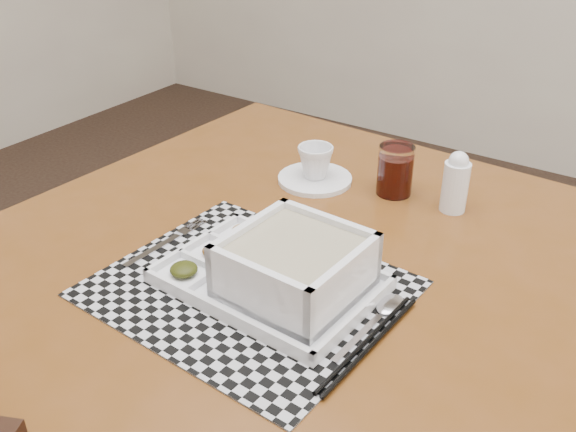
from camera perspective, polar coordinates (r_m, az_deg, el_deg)
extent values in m
cube|color=#5C3310|center=(1.08, 0.95, -4.15)|extent=(1.10, 1.10, 0.04)
cylinder|color=#5C3310|center=(1.86, -2.32, -2.92)|extent=(0.05, 0.05, 0.75)
cube|color=#5C3310|center=(1.46, 11.52, 1.77)|extent=(0.91, 0.08, 0.08)
cube|color=#5C3310|center=(1.39, -14.29, 0.05)|extent=(0.08, 0.91, 0.08)
cube|color=#5C3310|center=(0.99, 23.46, -15.69)|extent=(0.08, 0.91, 0.08)
cube|color=#B4B5BD|center=(0.99, -3.52, -6.44)|extent=(0.45, 0.39, 0.00)
cube|color=white|center=(0.99, -1.69, -5.88)|extent=(0.33, 0.24, 0.01)
cube|color=white|center=(1.05, 1.90, -2.72)|extent=(0.32, 0.02, 0.01)
cube|color=white|center=(0.92, -5.88, -8.37)|extent=(0.32, 0.02, 0.01)
cube|color=white|center=(1.07, -8.27, -2.42)|extent=(0.02, 0.22, 0.01)
cube|color=white|center=(0.91, 6.10, -8.72)|extent=(0.02, 0.22, 0.01)
cube|color=white|center=(1.02, -5.01, -3.89)|extent=(0.02, 0.20, 0.01)
cube|color=white|center=(1.03, -8.05, -3.92)|extent=(0.08, 0.01, 0.01)
cube|color=white|center=(1.07, -5.51, -2.33)|extent=(0.08, 0.01, 0.01)
ellipsoid|color=black|center=(1.00, -9.25, -4.69)|extent=(0.04, 0.04, 0.02)
ellipsoid|color=#542A0E|center=(1.04, -6.60, -3.09)|extent=(0.04, 0.04, 0.02)
ellipsoid|color=brown|center=(1.08, -4.17, -1.38)|extent=(0.03, 0.03, 0.02)
cube|color=white|center=(0.96, 0.63, -6.21)|extent=(0.19, 0.19, 0.01)
cube|color=white|center=(1.00, 3.58, -2.16)|extent=(0.18, 0.02, 0.09)
cube|color=white|center=(0.88, -2.70, -6.86)|extent=(0.18, 0.02, 0.09)
cube|color=white|center=(0.98, -3.40, -2.68)|extent=(0.02, 0.18, 0.09)
cube|color=white|center=(0.90, 5.09, -6.20)|extent=(0.02, 0.18, 0.09)
cube|color=tan|center=(0.94, 0.64, -4.57)|extent=(0.17, 0.17, 0.07)
cube|color=#B8B7BE|center=(1.09, -12.00, -2.97)|extent=(0.02, 0.12, 0.00)
cube|color=#B8B7BE|center=(1.13, -9.22, -1.36)|extent=(0.02, 0.02, 0.00)
cube|color=#B8B7BE|center=(1.16, -8.48, -0.62)|extent=(0.01, 0.04, 0.00)
cube|color=#B8B7BE|center=(1.15, -8.27, -0.71)|extent=(0.01, 0.04, 0.00)
cube|color=#B8B7BE|center=(1.15, -8.06, -0.80)|extent=(0.01, 0.04, 0.00)
cube|color=#B8B7BE|center=(1.15, -7.84, -0.89)|extent=(0.01, 0.04, 0.00)
cube|color=#B8B7BE|center=(0.89, 6.22, -10.71)|extent=(0.02, 0.12, 0.00)
ellipsoid|color=#B8B7BE|center=(0.96, 9.08, -7.78)|extent=(0.04, 0.06, 0.01)
cylinder|color=black|center=(0.89, 6.91, -11.03)|extent=(0.02, 0.24, 0.01)
cylinder|color=black|center=(0.88, 7.48, -11.27)|extent=(0.02, 0.24, 0.01)
cylinder|color=white|center=(1.30, 2.40, 3.30)|extent=(0.15, 0.15, 0.01)
imported|color=white|center=(1.28, 2.44, 4.83)|extent=(0.09, 0.09, 0.07)
cylinder|color=white|center=(1.25, 9.51, 4.04)|extent=(0.07, 0.07, 0.10)
cylinder|color=#3C0804|center=(1.26, 9.47, 3.59)|extent=(0.06, 0.06, 0.08)
cylinder|color=white|center=(1.21, 14.62, 2.51)|extent=(0.05, 0.05, 0.09)
sphere|color=white|center=(1.19, 14.94, 4.75)|extent=(0.04, 0.04, 0.04)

